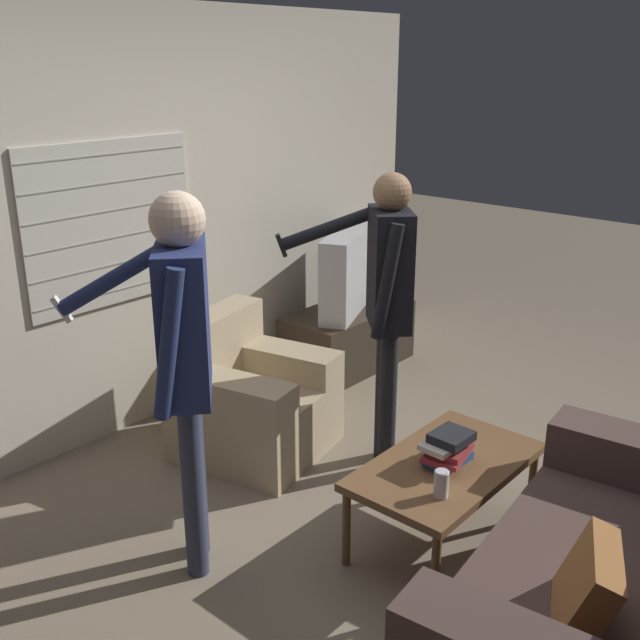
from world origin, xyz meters
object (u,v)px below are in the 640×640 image
Objects in this scene: book_stack at (448,448)px; soda_can at (441,484)px; tv at (348,271)px; coffee_table at (446,470)px; couch_blue at (628,612)px; spare_remote at (450,456)px; armchair_beige at (248,399)px; person_left_standing at (182,340)px; person_right_standing at (387,289)px.

soda_can is at bearing -153.91° from book_stack.
coffee_table is at bearing 27.12° from tv.
book_stack is (0.34, 0.98, 0.17)m from couch_blue.
soda_can reaches higher than spare_remote.
couch_blue is 2.02× the size of tv.
soda_can is (-0.26, -0.13, -0.02)m from book_stack.
book_stack is (-0.03, -1.38, 0.19)m from armchair_beige.
person_left_standing reaches higher than couch_blue.
soda_can is at bearing -152.85° from coffee_table.
spare_remote is (0.02, -1.37, 0.13)m from armchair_beige.
armchair_beige reaches higher than book_stack.
person_left_standing reaches higher than spare_remote.
person_left_standing reaches higher than armchair_beige.
person_right_standing reaches higher than coffee_table.
book_stack reaches higher than soda_can.
person_right_standing is (-0.98, -1.05, 0.30)m from tv.
armchair_beige is 7.36× the size of soda_can.
person_left_standing is 12.79× the size of spare_remote.
couch_blue is 1.95m from person_right_standing.
tv is (1.73, 2.70, 0.41)m from couch_blue.
armchair_beige is at bearing -15.30° from person_left_standing.
person_left_standing reaches higher than person_right_standing.
person_right_standing reaches higher than spare_remote.
person_right_standing is at bearing 105.88° from armchair_beige.
book_stack is 0.29m from soda_can.
person_left_standing is at bearing 138.54° from coffee_table.
armchair_beige is at bearing 88.57° from book_stack.
couch_blue is 1.05× the size of person_right_standing.
tv is at bearing -25.71° from person_left_standing.
person_left_standing is (-0.89, 0.78, 0.72)m from coffee_table.
couch_blue is at bearing -120.96° from person_left_standing.
coffee_table is 1.03m from person_right_standing.
person_left_standing is 13.81× the size of soda_can.
tv is 0.50× the size of person_left_standing.
couch_blue reaches higher than book_stack.
tv is 2.49m from person_left_standing.
soda_can reaches higher than coffee_table.
tv is (1.36, 0.35, 0.43)m from armchair_beige.
person_right_standing reaches higher than soda_can.
tv reaches higher than spare_remote.
book_stack is (-0.00, -0.01, 0.12)m from coffee_table.
armchair_beige is 3.48× the size of book_stack.
coffee_table is at bearing -166.49° from person_right_standing.
spare_remote is (0.05, 0.01, 0.05)m from coffee_table.
person_left_standing is (-0.92, -0.59, 0.79)m from armchair_beige.
couch_blue is 1.02× the size of person_left_standing.
soda_can is (-0.29, -1.51, 0.18)m from armchair_beige.
spare_remote is (0.39, 0.99, 0.10)m from couch_blue.
person_left_standing is at bearing 157.76° from spare_remote.
book_stack is (-0.41, -0.68, -0.54)m from person_right_standing.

